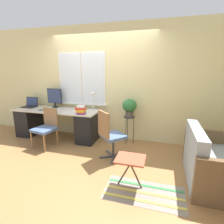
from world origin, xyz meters
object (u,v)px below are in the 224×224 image
at_px(office_chair_swivel, 110,134).
at_px(potted_plant, 130,106).
at_px(desk_lamp, 93,98).
at_px(folding_stool, 130,161).
at_px(book_stack, 81,110).
at_px(plant_stand, 129,120).
at_px(keyboard, 46,110).
at_px(couch_loveseat, 213,165).
at_px(laptop, 30,105).
at_px(monitor, 55,97).
at_px(desk_chair_wooden, 46,127).
at_px(mouse, 54,111).

xyz_separation_m(office_chair_swivel, potted_plant, (0.21, 0.82, 0.38)).
bearing_deg(desk_lamp, office_chair_swivel, -51.68).
height_order(desk_lamp, folding_stool, desk_lamp).
relative_size(book_stack, plant_stand, 0.36).
bearing_deg(keyboard, desk_lamp, 18.57).
relative_size(couch_loveseat, potted_plant, 3.00).
xyz_separation_m(desk_lamp, potted_plant, (0.90, -0.05, -0.13)).
relative_size(laptop, potted_plant, 0.88).
height_order(monitor, couch_loveseat, monitor).
bearing_deg(monitor, folding_stool, -35.06).
xyz_separation_m(office_chair_swivel, folding_stool, (0.53, -0.73, -0.08)).
bearing_deg(potted_plant, desk_chair_wooden, -158.92).
bearing_deg(couch_loveseat, desk_lamp, 64.82).
bearing_deg(keyboard, potted_plant, 9.14).
distance_m(office_chair_swivel, folding_stool, 0.90).
distance_m(monitor, desk_chair_wooden, 0.92).
bearing_deg(folding_stool, laptop, 153.60).
relative_size(keyboard, book_stack, 1.48).
xyz_separation_m(monitor, book_stack, (0.94, -0.43, -0.17)).
distance_m(book_stack, desk_chair_wooden, 0.86).
height_order(plant_stand, potted_plant, potted_plant).
bearing_deg(couch_loveseat, office_chair_swivel, 81.24).
bearing_deg(mouse, book_stack, -2.67).
xyz_separation_m(potted_plant, folding_stool, (0.31, -1.54, -0.46)).
bearing_deg(plant_stand, laptop, -178.14).
relative_size(monitor, folding_stool, 1.05).
height_order(desk_lamp, plant_stand, desk_lamp).
relative_size(keyboard, desk_chair_wooden, 0.41).
distance_m(monitor, couch_loveseat, 3.70).
height_order(desk_chair_wooden, office_chair_swivel, office_chair_swivel).
height_order(couch_loveseat, folding_stool, couch_loveseat).
bearing_deg(folding_stool, plant_stand, 101.41).
relative_size(mouse, potted_plant, 0.14).
xyz_separation_m(desk_lamp, book_stack, (-0.12, -0.43, -0.20)).
bearing_deg(keyboard, folding_stool, -28.10).
bearing_deg(desk_lamp, mouse, -154.94).
relative_size(desk_lamp, plant_stand, 0.68).
relative_size(desk_lamp, book_stack, 1.88).
distance_m(book_stack, folding_stool, 1.81).
distance_m(office_chair_swivel, potted_plant, 0.93).
relative_size(monitor, book_stack, 2.09).
bearing_deg(couch_loveseat, folding_stool, 111.33).
bearing_deg(office_chair_swivel, couch_loveseat, -145.77).
bearing_deg(desk_lamp, couch_loveseat, -25.18).
xyz_separation_m(desk_lamp, desk_chair_wooden, (-0.85, -0.72, -0.56)).
bearing_deg(book_stack, folding_stool, -41.20).
height_order(keyboard, office_chair_swivel, office_chair_swivel).
distance_m(mouse, couch_loveseat, 3.35).
xyz_separation_m(monitor, office_chair_swivel, (1.74, -0.86, -0.49)).
xyz_separation_m(book_stack, plant_stand, (1.02, 0.38, -0.26)).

